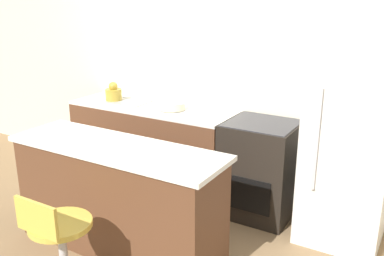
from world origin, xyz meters
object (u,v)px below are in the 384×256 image
object	(u,v)px
stool_chair	(60,245)
kettle	(113,93)
mixing_bowl	(172,106)
oven_range	(260,169)
refrigerator	(350,137)

from	to	relation	value
stool_chair	kettle	world-z (taller)	kettle
stool_chair	mixing_bowl	distance (m)	1.91
oven_range	mixing_bowl	bearing A→B (deg)	-178.62
kettle	mixing_bowl	bearing A→B (deg)	0.00
stool_chair	refrigerator	bearing A→B (deg)	50.12
oven_range	stool_chair	bearing A→B (deg)	-111.48
refrigerator	stool_chair	xyz separation A→B (m)	(-1.51, -1.80, -0.51)
refrigerator	stool_chair	size ratio (longest dim) A/B	2.28
oven_range	stool_chair	xyz separation A→B (m)	(-0.72, -1.83, -0.05)
oven_range	refrigerator	xyz separation A→B (m)	(0.79, -0.03, 0.46)
refrigerator	mixing_bowl	distance (m)	1.76
refrigerator	kettle	bearing A→B (deg)	179.85
oven_range	refrigerator	size ratio (longest dim) A/B	0.50
stool_chair	kettle	size ratio (longest dim) A/B	3.95
oven_range	kettle	distance (m)	1.83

